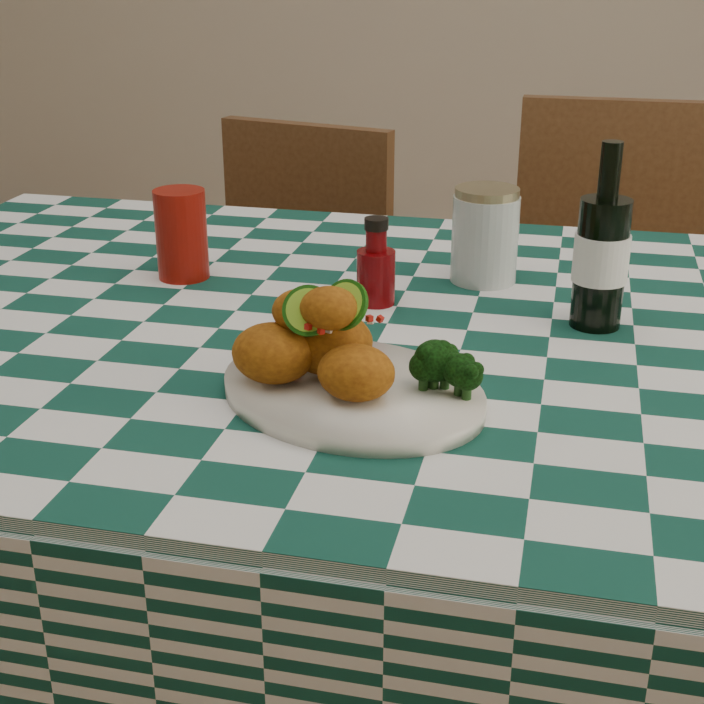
% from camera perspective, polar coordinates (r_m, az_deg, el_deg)
% --- Properties ---
extents(dining_table, '(1.66, 1.06, 0.79)m').
position_cam_1_polar(dining_table, '(1.45, 1.84, -12.99)').
color(dining_table, '#104134').
rests_on(dining_table, ground).
extents(plate, '(0.37, 0.34, 0.02)m').
position_cam_1_polar(plate, '(1.05, 0.00, -2.32)').
color(plate, silver).
rests_on(plate, dining_table).
extents(fried_chicken_pile, '(0.17, 0.12, 0.11)m').
position_cam_1_polar(fried_chicken_pile, '(1.03, -1.17, 0.97)').
color(fried_chicken_pile, '#A75C10').
rests_on(fried_chicken_pile, plate).
extents(broccoli_side, '(0.07, 0.07, 0.05)m').
position_cam_1_polar(broccoli_side, '(1.03, 5.44, -0.82)').
color(broccoli_side, black).
rests_on(broccoli_side, plate).
extents(red_tumbler, '(0.10, 0.10, 0.13)m').
position_cam_1_polar(red_tumbler, '(1.43, -9.89, 6.76)').
color(red_tumbler, maroon).
rests_on(red_tumbler, dining_table).
extents(ketchup_bottle, '(0.07, 0.07, 0.12)m').
position_cam_1_polar(ketchup_bottle, '(1.31, 1.41, 5.30)').
color(ketchup_bottle, '#5E0407').
rests_on(ketchup_bottle, dining_table).
extents(mason_jar, '(0.10, 0.10, 0.14)m').
position_cam_1_polar(mason_jar, '(1.41, 7.75, 6.76)').
color(mason_jar, '#B2BCBA').
rests_on(mason_jar, dining_table).
extents(beer_bottle, '(0.08, 0.08, 0.23)m').
position_cam_1_polar(beer_bottle, '(1.25, 14.41, 6.51)').
color(beer_bottle, black).
rests_on(beer_bottle, dining_table).
extents(wooden_chair_left, '(0.48, 0.50, 0.88)m').
position_cam_1_polar(wooden_chair_left, '(2.11, -4.87, 0.52)').
color(wooden_chair_left, '#472814').
rests_on(wooden_chair_left, ground).
extents(wooden_chair_right, '(0.43, 0.45, 0.94)m').
position_cam_1_polar(wooden_chair_right, '(2.05, 14.70, 0.02)').
color(wooden_chair_right, '#472814').
rests_on(wooden_chair_right, ground).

